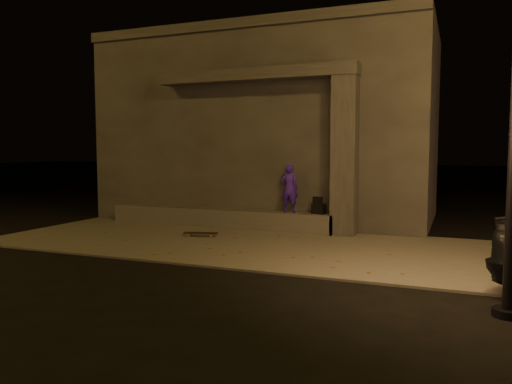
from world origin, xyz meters
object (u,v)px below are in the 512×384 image
at_px(skateboarder, 289,188).
at_px(skateboard, 201,233).
at_px(backpack, 319,208).
at_px(column, 345,156).

xyz_separation_m(skateboarder, skateboard, (-1.61, -1.47, -0.96)).
height_order(backpack, skateboard, backpack).
xyz_separation_m(backpack, skateboard, (-2.33, -1.47, -0.52)).
distance_m(skateboarder, backpack, 0.84).
distance_m(column, backpack, 1.35).
bearing_deg(skateboarder, backpack, 179.54).
height_order(column, skateboard, column).
height_order(skateboarder, backpack, skateboarder).
distance_m(skateboarder, skateboard, 2.38).
relative_size(backpack, skateboard, 0.51).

